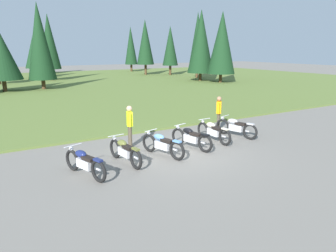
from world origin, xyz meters
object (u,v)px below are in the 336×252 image
motorcycle_cream (213,131)px  rider_checking_bike (219,112)px  motorcycle_sky_blue (162,144)px  motorcycle_navy (84,163)px  motorcycle_black (191,138)px  rider_with_back_turned (130,124)px  motorcycle_olive (125,151)px  motorcycle_silver (236,127)px

motorcycle_cream → rider_checking_bike: rider_checking_bike is taller
motorcycle_sky_blue → motorcycle_cream: (2.78, 0.53, 0.00)m
motorcycle_navy → motorcycle_black: same height
motorcycle_sky_blue → rider_checking_bike: (4.06, 1.76, 0.51)m
motorcycle_black → rider_with_back_turned: size_ratio=1.24×
rider_checking_bike → rider_with_back_turned: 4.64m
motorcycle_olive → rider_with_back_turned: 1.92m
motorcycle_silver → motorcycle_navy: bearing=-171.6°
motorcycle_sky_blue → motorcycle_navy: bearing=-171.6°
motorcycle_cream → motorcycle_silver: bearing=3.5°
motorcycle_navy → motorcycle_sky_blue: (2.99, 0.44, 0.00)m
rider_checking_bike → motorcycle_olive: bearing=-162.2°
rider_checking_bike → motorcycle_cream: bearing=-136.3°
motorcycle_navy → motorcycle_cream: same height
motorcycle_olive → motorcycle_navy: bearing=-164.6°
motorcycle_silver → motorcycle_black: bearing=-171.5°
rider_with_back_turned → motorcycle_silver: bearing=-11.7°
motorcycle_cream → rider_with_back_turned: rider_with_back_turned is taller
motorcycle_navy → motorcycle_black: (4.40, 0.65, 0.00)m
motorcycle_silver → motorcycle_olive: bearing=-173.5°
rider_with_back_turned → motorcycle_black: bearing=-34.7°
motorcycle_cream → motorcycle_silver: 1.34m
motorcycle_black → rider_checking_bike: 3.12m
motorcycle_sky_blue → rider_with_back_turned: (-0.58, 1.58, 0.51)m
motorcycle_black → motorcycle_silver: bearing=8.5°
motorcycle_olive → rider_checking_bike: 5.85m
motorcycle_black → rider_with_back_turned: (-1.99, 1.38, 0.51)m
motorcycle_sky_blue → rider_with_back_turned: size_ratio=1.22×
motorcycle_sky_blue → motorcycle_olive: bearing=-178.9°
motorcycle_cream → motorcycle_silver: same height
motorcycle_cream → motorcycle_black: bearing=-166.7°
rider_with_back_turned → motorcycle_cream: bearing=-17.4°
rider_checking_bike → motorcycle_navy: bearing=-162.7°
rider_with_back_turned → rider_checking_bike: bearing=2.1°
motorcycle_olive → motorcycle_black: size_ratio=1.02×
motorcycle_black → motorcycle_silver: same height
motorcycle_sky_blue → motorcycle_silver: 4.16m
motorcycle_navy → motorcycle_olive: bearing=15.4°
motorcycle_black → motorcycle_cream: (1.37, 0.32, 0.00)m
motorcycle_cream → rider_checking_bike: 1.85m
motorcycle_cream → motorcycle_olive: bearing=-172.5°
motorcycle_cream → rider_with_back_turned: (-3.36, 1.05, 0.51)m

